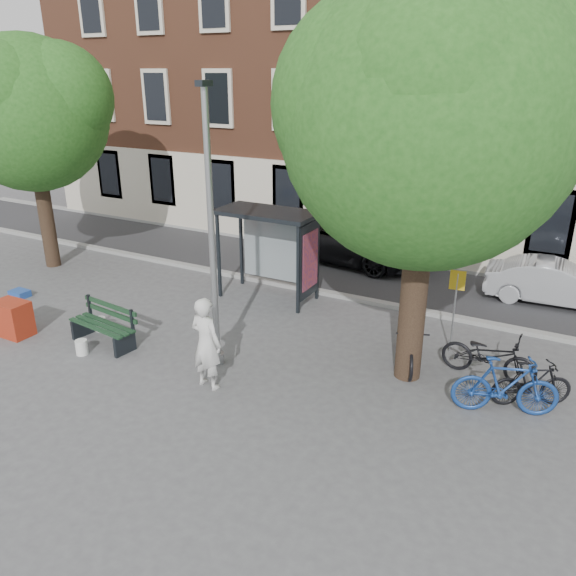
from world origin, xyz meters
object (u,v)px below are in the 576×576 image
Objects in this scene: bench at (104,327)px; lamppost at (212,247)px; bike_b at (506,386)px; red_stand at (13,318)px; bus_shelter at (281,236)px; painter at (206,343)px; bike_c at (409,344)px; car_dark at (349,239)px; notice_sign at (456,293)px; bike_a at (489,356)px; bike_d at (532,384)px; car_silver at (555,283)px.

lamppost is at bearing 16.65° from bench.
lamppost is at bearing 79.75° from bike_b.
bus_shelter is at bearing 48.26° from red_stand.
lamppost is at bearing -81.57° from bus_shelter.
lamppost is 2.05m from painter.
painter is at bearing -161.99° from bike_c.
car_dark is (-4.15, 6.43, 0.24)m from bike_c.
red_stand is 0.44× the size of notice_sign.
bike_b is at bearing -154.42° from bike_a.
bus_shelter is at bearing -72.42° from painter.
lamppost is 6.00m from red_stand.
painter is at bearing 125.19° from bike_a.
bus_shelter is 5.27m from notice_sign.
lamppost is 3.76× the size of bike_d.
car_silver reaches higher than bench.
painter is 1.00× the size of bike_b.
bench is 9.19m from bike_b.
painter is at bearing -0.15° from bench.
bike_d is at bearing -57.13° from bike_b.
red_stand is at bearing 9.23° from painter.
bike_d is at bearing -19.90° from bus_shelter.
bike_c is 6.13m from car_silver.
bus_shelter reaches higher than red_stand.
red_stand is at bearing -166.93° from lamppost.
bike_c is 1.65m from notice_sign.
bus_shelter is 1.45× the size of bench.
bike_c is at bearing -25.56° from bus_shelter.
car_dark is (-0.70, 9.34, -0.24)m from painter.
bench is at bearing -117.39° from bus_shelter.
bench reaches higher than red_stand.
bike_c is 0.37× the size of car_dark.
car_silver is at bearing 36.66° from red_stand.
lamppost reaches higher than car_dark.
car_silver is at bearing 47.57° from bench.
bike_c is (3.86, 1.97, -2.25)m from lamppost.
bike_d is 6.01m from car_silver.
bike_c is 0.54× the size of car_silver.
bike_a is at bearing 25.00° from bench.
bench is (-3.00, -0.51, -2.33)m from lamppost.
car_dark is 10.92m from red_stand.
car_dark reaches higher than bike_c.
lamppost reaches higher than bike_d.
bike_c is at bearing 46.52° from bike_b.
car_dark is (0.32, 4.29, -1.15)m from bus_shelter.
notice_sign is (4.55, 3.11, -1.28)m from lamppost.
car_silver reaches higher than red_stand.
bike_a is 1.39m from bike_b.
painter is 1.00× the size of bike_a.
lamppost is at bearing -171.78° from car_dark.
bike_c is (3.45, 2.91, -0.48)m from painter.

